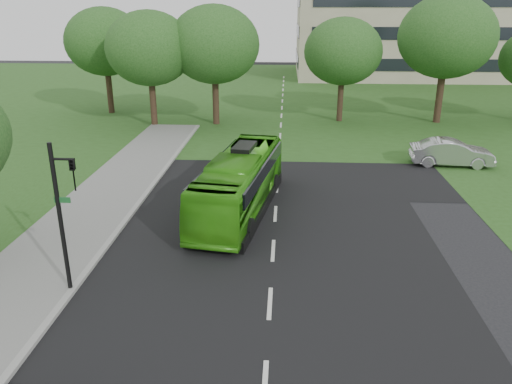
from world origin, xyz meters
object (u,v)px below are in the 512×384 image
(tree_park_c, at_px, (343,52))
(bus, at_px, (240,183))
(sedan, at_px, (451,153))
(tree_park_b, at_px, (214,45))
(traffic_light, at_px, (64,208))
(tree_park_a, at_px, (149,49))
(tree_park_d, at_px, (447,37))
(tree_park_f, at_px, (105,42))

(tree_park_c, distance_m, bus, 23.28)
(bus, distance_m, sedan, 15.46)
(tree_park_b, bearing_deg, traffic_light, -92.76)
(tree_park_a, bearing_deg, sedan, -25.02)
(tree_park_d, relative_size, bus, 1.03)
(tree_park_f, relative_size, sedan, 1.90)
(tree_park_b, bearing_deg, sedan, -34.02)
(tree_park_b, relative_size, tree_park_c, 1.11)
(tree_park_c, bearing_deg, sedan, -66.03)
(tree_park_c, xyz_separation_m, tree_park_d, (8.62, -0.07, 1.24))
(tree_park_b, height_order, tree_park_c, tree_park_b)
(tree_park_f, xyz_separation_m, bus, (14.76, -24.17, -5.18))
(traffic_light, bearing_deg, tree_park_a, 93.23)
(tree_park_b, height_order, sedan, tree_park_b)
(tree_park_d, bearing_deg, traffic_light, -125.16)
(bus, bearing_deg, sedan, 42.06)
(traffic_light, bearing_deg, bus, 51.80)
(tree_park_a, xyz_separation_m, tree_park_d, (24.78, 2.87, 0.84))
(tree_park_b, xyz_separation_m, traffic_light, (-1.34, -27.82, -3.48))
(tree_park_f, xyz_separation_m, traffic_light, (9.53, -32.18, -3.40))
(tree_park_c, height_order, traffic_light, tree_park_c)
(tree_park_b, distance_m, tree_park_d, 19.63)
(tree_park_a, xyz_separation_m, bus, (9.13, -18.76, -5.00))
(tree_park_d, height_order, bus, tree_park_d)
(tree_park_a, distance_m, tree_park_f, 7.81)
(tree_park_c, bearing_deg, bus, -107.96)
(tree_park_d, xyz_separation_m, traffic_light, (-20.88, -29.64, -4.06))
(tree_park_f, bearing_deg, tree_park_b, -21.84)
(tree_park_a, distance_m, tree_park_d, 24.96)
(tree_park_b, xyz_separation_m, tree_park_d, (19.54, 1.82, 0.58))
(tree_park_c, distance_m, tree_park_f, 21.94)
(tree_park_b, distance_m, tree_park_c, 11.10)
(tree_park_c, xyz_separation_m, bus, (-7.04, -21.70, -4.60))
(tree_park_f, distance_m, bus, 28.79)
(traffic_light, bearing_deg, tree_park_c, 62.51)
(tree_park_c, height_order, sedan, tree_park_c)
(tree_park_f, distance_m, traffic_light, 33.73)
(tree_park_c, bearing_deg, tree_park_a, -169.68)
(tree_park_c, xyz_separation_m, tree_park_f, (-21.79, 2.46, 0.58))
(bus, bearing_deg, traffic_light, -114.32)
(tree_park_d, distance_m, bus, 27.34)
(tree_park_b, xyz_separation_m, sedan, (16.81, -11.34, -5.87))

